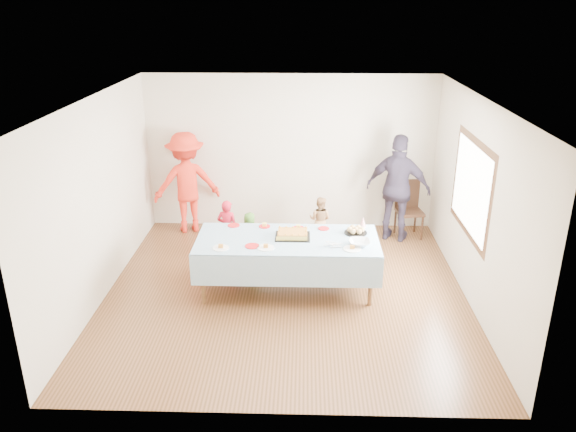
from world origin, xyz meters
The scene contains 22 objects.
ground centered at (0.00, 0.00, 0.00)m, with size 5.00×5.00×0.00m, color #4B2F15.
room_walls centered at (0.05, 0.00, 1.77)m, with size 5.04×5.04×2.72m.
party_table centered at (0.02, 0.07, 0.72)m, with size 2.50×1.10×0.78m.
birthday_cake centered at (0.09, 0.13, 0.82)m, with size 0.48×0.37×0.08m.
rolls_tray centered at (0.97, 0.29, 0.82)m, with size 0.32×0.32×0.10m.
punch_bowl centered at (0.99, -0.11, 0.81)m, with size 0.28×0.28×0.07m, color silver.
party_hat centered at (1.09, 0.53, 0.86)m, with size 0.09×0.09×0.16m, color silver.
fork_pile centered at (0.64, -0.16, 0.81)m, with size 0.24×0.18×0.07m, color white, non-canonical shape.
plate_red_far_a centered at (-0.77, 0.52, 0.79)m, with size 0.18×0.18×0.01m, color red.
plate_red_far_b centered at (-0.32, 0.49, 0.79)m, with size 0.16×0.16×0.01m, color red.
plate_red_far_c centered at (0.17, 0.44, 0.79)m, with size 0.18×0.18×0.01m, color red.
plate_red_far_d centered at (0.53, 0.44, 0.79)m, with size 0.16×0.16×0.01m, color red.
plate_red_near centered at (-0.44, -0.20, 0.79)m, with size 0.19×0.19×0.01m, color red.
plate_white_left centered at (-0.85, -0.27, 0.79)m, with size 0.22×0.22×0.01m, color white.
plate_white_mid centered at (-0.25, -0.25, 0.79)m, with size 0.23×0.23×0.01m, color white.
plate_white_right centered at (0.88, -0.25, 0.79)m, with size 0.24×0.24×0.01m, color white.
dining_chair centered at (2.04, 2.10, 0.54)m, with size 0.48×0.48×0.97m.
toddler_left centered at (-0.96, 1.15, 0.47)m, with size 0.34×0.22×0.94m, color red.
toddler_mid centered at (-0.61, 1.12, 0.37)m, with size 0.36×0.24×0.75m, color #427527.
toddler_right centered at (0.51, 1.75, 0.40)m, with size 0.39×0.30×0.80m, color tan.
adult_left centered at (-1.79, 2.20, 0.88)m, with size 1.14×0.66×1.77m, color red.
adult_right centered at (1.80, 1.90, 0.91)m, with size 1.07×0.44×1.82m, color #322A3A.
Camera 1 is at (0.25, -6.98, 3.88)m, focal length 35.00 mm.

